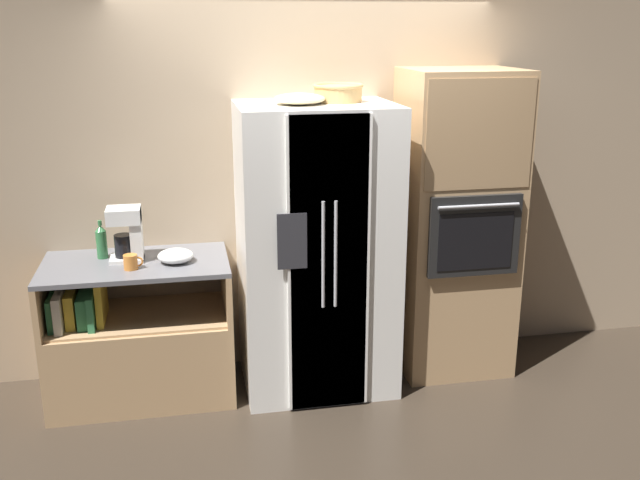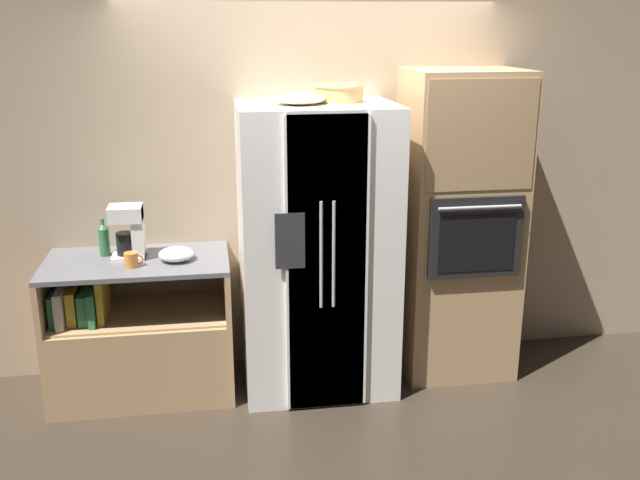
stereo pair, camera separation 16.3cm
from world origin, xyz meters
The scene contains 11 objects.
ground_plane centered at (0.00, 0.00, 0.00)m, with size 20.00×20.00×0.00m, color #382D23.
wall_back centered at (0.00, 0.43, 1.40)m, with size 12.00×0.06×2.80m.
counter_left centered at (-1.18, 0.06, 0.34)m, with size 1.16×0.68×0.92m.
refrigerator centered at (-0.01, 0.01, 0.94)m, with size 0.99×0.80×1.89m.
wall_oven centered at (0.97, 0.08, 1.04)m, with size 0.75×0.68×2.08m.
wicker_basket centered at (0.14, 0.09, 1.95)m, with size 0.32×0.32×0.11m.
fruit_bowl centered at (-0.12, -0.01, 1.92)m, with size 0.32×0.32×0.07m.
bottle_tall centered at (-1.37, 0.19, 1.03)m, with size 0.07×0.07×0.25m.
mug centered at (-1.18, -0.07, 0.97)m, with size 0.12×0.09×0.09m.
mixing_bowl centered at (-0.91, 0.01, 0.96)m, with size 0.22×0.22×0.08m.
coffee_maker centered at (-1.19, 0.11, 1.11)m, with size 0.21×0.19×0.34m.
Camera 2 is at (-0.69, -4.36, 2.35)m, focal length 40.00 mm.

